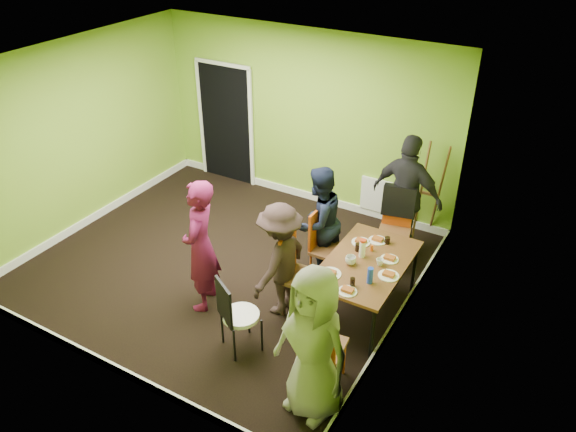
# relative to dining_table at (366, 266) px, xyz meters

# --- Properties ---
(ground) EXTENTS (5.00, 5.00, 0.00)m
(ground) POSITION_rel_dining_table_xyz_m (-2.04, -0.04, -0.70)
(ground) COLOR black
(ground) RESTS_ON ground
(room_walls) EXTENTS (5.04, 4.54, 2.82)m
(room_walls) POSITION_rel_dining_table_xyz_m (-2.07, 0.01, 0.29)
(room_walls) COLOR #7FAD2C
(room_walls) RESTS_ON ground
(dining_table) EXTENTS (0.90, 1.50, 0.75)m
(dining_table) POSITION_rel_dining_table_xyz_m (0.00, 0.00, 0.00)
(dining_table) COLOR black
(dining_table) RESTS_ON ground
(chair_left_far) EXTENTS (0.43, 0.43, 1.03)m
(chair_left_far) POSITION_rel_dining_table_xyz_m (-0.73, 0.36, -0.12)
(chair_left_far) COLOR #CC5013
(chair_left_far) RESTS_ON ground
(chair_left_near) EXTENTS (0.48, 0.47, 1.07)m
(chair_left_near) POSITION_rel_dining_table_xyz_m (-0.74, -0.36, -0.09)
(chair_left_near) COLOR #CC5013
(chair_left_near) RESTS_ON ground
(chair_back_end) EXTENTS (0.53, 0.60, 1.08)m
(chair_back_end) POSITION_rel_dining_table_xyz_m (-0.11, 1.33, 0.07)
(chair_back_end) COLOR #CC5013
(chair_back_end) RESTS_ON ground
(chair_front_end) EXTENTS (0.47, 0.48, 1.04)m
(chair_front_end) POSITION_rel_dining_table_xyz_m (0.08, -1.34, -0.11)
(chair_front_end) COLOR #CC5013
(chair_front_end) RESTS_ON ground
(chair_bentwood) EXTENTS (0.51, 0.51, 0.96)m
(chair_bentwood) POSITION_rel_dining_table_xyz_m (-0.99, -1.31, -0.16)
(chair_bentwood) COLOR black
(chair_bentwood) RESTS_ON ground
(easel) EXTENTS (0.63, 0.59, 1.58)m
(easel) POSITION_rel_dining_table_xyz_m (0.04, 1.98, 0.08)
(easel) COLOR brown
(easel) RESTS_ON ground
(plate_near_left) EXTENTS (0.23, 0.23, 0.01)m
(plate_near_left) POSITION_rel_dining_table_xyz_m (-0.22, 0.34, 0.06)
(plate_near_left) COLOR white
(plate_near_left) RESTS_ON dining_table
(plate_near_right) EXTENTS (0.26, 0.26, 0.01)m
(plate_near_right) POSITION_rel_dining_table_xyz_m (-0.27, -0.43, 0.06)
(plate_near_right) COLOR white
(plate_near_right) RESTS_ON dining_table
(plate_far_back) EXTENTS (0.23, 0.23, 0.01)m
(plate_far_back) POSITION_rel_dining_table_xyz_m (-0.06, 0.48, 0.06)
(plate_far_back) COLOR white
(plate_far_back) RESTS_ON dining_table
(plate_far_front) EXTENTS (0.21, 0.21, 0.01)m
(plate_far_front) POSITION_rel_dining_table_xyz_m (0.04, -0.62, 0.06)
(plate_far_front) COLOR white
(plate_far_front) RESTS_ON dining_table
(plate_wall_back) EXTENTS (0.22, 0.22, 0.01)m
(plate_wall_back) POSITION_rel_dining_table_xyz_m (0.22, 0.18, 0.06)
(plate_wall_back) COLOR white
(plate_wall_back) RESTS_ON dining_table
(plate_wall_front) EXTENTS (0.24, 0.24, 0.01)m
(plate_wall_front) POSITION_rel_dining_table_xyz_m (0.32, -0.13, 0.06)
(plate_wall_front) COLOR white
(plate_wall_front) RESTS_ON dining_table
(thermos) EXTENTS (0.07, 0.07, 0.21)m
(thermos) POSITION_rel_dining_table_xyz_m (-0.09, 0.07, 0.16)
(thermos) COLOR white
(thermos) RESTS_ON dining_table
(blue_bottle) EXTENTS (0.07, 0.07, 0.20)m
(blue_bottle) POSITION_rel_dining_table_xyz_m (0.18, -0.35, 0.15)
(blue_bottle) COLOR #1A3AC5
(blue_bottle) RESTS_ON dining_table
(orange_bottle) EXTENTS (0.04, 0.04, 0.08)m
(orange_bottle) POSITION_rel_dining_table_xyz_m (-0.04, 0.25, 0.09)
(orange_bottle) COLOR #CC5013
(orange_bottle) RESTS_ON dining_table
(glass_mid) EXTENTS (0.07, 0.07, 0.10)m
(glass_mid) POSITION_rel_dining_table_xyz_m (-0.19, 0.17, 0.10)
(glass_mid) COLOR black
(glass_mid) RESTS_ON dining_table
(glass_back) EXTENTS (0.07, 0.07, 0.09)m
(glass_back) POSITION_rel_dining_table_xyz_m (0.06, 0.49, 0.10)
(glass_back) COLOR black
(glass_back) RESTS_ON dining_table
(glass_front) EXTENTS (0.06, 0.06, 0.11)m
(glass_front) POSITION_rel_dining_table_xyz_m (0.04, -0.50, 0.11)
(glass_front) COLOR black
(glass_front) RESTS_ON dining_table
(cup_a) EXTENTS (0.13, 0.13, 0.10)m
(cup_a) POSITION_rel_dining_table_xyz_m (-0.15, -0.13, 0.11)
(cup_a) COLOR white
(cup_a) RESTS_ON dining_table
(cup_b) EXTENTS (0.09, 0.09, 0.08)m
(cup_b) POSITION_rel_dining_table_xyz_m (0.15, 0.02, 0.10)
(cup_b) COLOR white
(cup_b) RESTS_ON dining_table
(person_standing) EXTENTS (0.60, 0.73, 1.72)m
(person_standing) POSITION_rel_dining_table_xyz_m (-1.79, -0.84, 0.16)
(person_standing) COLOR #5E1038
(person_standing) RESTS_ON ground
(person_left_far) EXTENTS (0.77, 0.88, 1.54)m
(person_left_far) POSITION_rel_dining_table_xyz_m (-0.89, 0.48, 0.08)
(person_left_far) COLOR black
(person_left_far) RESTS_ON ground
(person_left_near) EXTENTS (0.59, 0.98, 1.48)m
(person_left_near) POSITION_rel_dining_table_xyz_m (-0.91, -0.46, 0.04)
(person_left_near) COLOR black
(person_left_near) RESTS_ON ground
(person_back_end) EXTENTS (1.09, 0.59, 1.77)m
(person_back_end) POSITION_rel_dining_table_xyz_m (-0.07, 1.53, 0.19)
(person_back_end) COLOR black
(person_back_end) RESTS_ON ground
(person_front_end) EXTENTS (0.93, 0.72, 1.70)m
(person_front_end) POSITION_rel_dining_table_xyz_m (0.14, -1.61, 0.15)
(person_front_end) COLOR gray
(person_front_end) RESTS_ON ground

